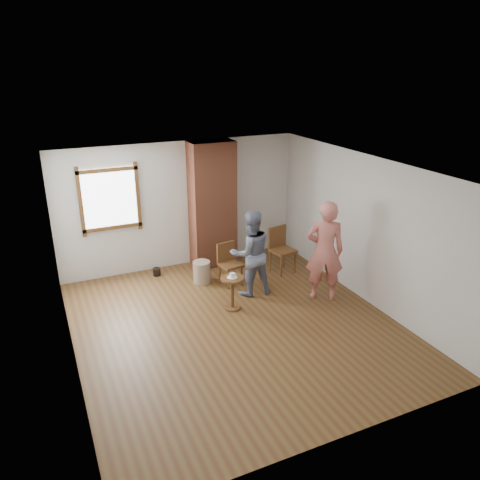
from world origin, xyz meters
name	(u,v)px	position (x,y,z in m)	size (l,w,h in m)	color
ground	(235,325)	(0.00, 0.00, 0.00)	(5.50, 5.50, 0.00)	brown
room_shell	(217,211)	(-0.06, 0.61, 1.81)	(5.04, 5.52, 2.62)	silver
brick_chimney	(212,205)	(0.60, 2.50, 1.30)	(0.90, 0.50, 2.60)	#A95A3C
stoneware_crock	(202,272)	(0.05, 1.73, 0.22)	(0.34, 0.34, 0.43)	tan
dark_pot	(157,272)	(-0.67, 2.40, 0.08)	(0.15, 0.15, 0.15)	black
dining_chair_left	(229,261)	(0.52, 1.48, 0.46)	(0.44, 0.44, 0.82)	brown
dining_chair_right	(281,247)	(1.71, 1.57, 0.53)	(0.50, 0.50, 0.94)	brown
side_table	(232,288)	(0.18, 0.53, 0.40)	(0.40, 0.40, 0.60)	brown
cake_plate	(232,277)	(0.18, 0.53, 0.60)	(0.18, 0.18, 0.01)	white
cake_slice	(233,275)	(0.19, 0.53, 0.64)	(0.08, 0.07, 0.06)	white
man	(251,253)	(0.72, 0.93, 0.81)	(0.78, 0.61, 1.61)	#141938
person_pink	(325,251)	(1.83, 0.22, 0.92)	(0.67, 0.44, 1.85)	#DB776D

